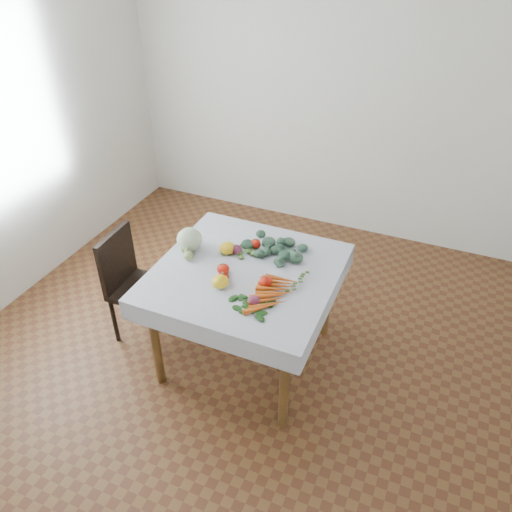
{
  "coord_description": "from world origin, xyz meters",
  "views": [
    {
      "loc": [
        1.06,
        -2.29,
        2.64
      ],
      "look_at": [
        0.03,
        0.09,
        0.82
      ],
      "focal_mm": 35.0,
      "sensor_mm": 36.0,
      "label": 1
    }
  ],
  "objects": [
    {
      "name": "heirloom_front",
      "position": [
        -0.07,
        -0.21,
        0.79
      ],
      "size": [
        0.11,
        0.11,
        0.07
      ],
      "primitive_type": "ellipsoid",
      "rotation": [
        0.0,
        0.0,
        0.06
      ],
      "color": "yellow",
      "rests_on": "tablecloth"
    },
    {
      "name": "kale_bunch",
      "position": [
        0.08,
        0.26,
        0.78
      ],
      "size": [
        0.36,
        0.33,
        0.05
      ],
      "color": "#31513B",
      "rests_on": "tablecloth"
    },
    {
      "name": "chair",
      "position": [
        -0.86,
        -0.07,
        0.48
      ],
      "size": [
        0.39,
        0.39,
        0.84
      ],
      "color": "black",
      "rests_on": "ground"
    },
    {
      "name": "heirloom_back",
      "position": [
        -0.19,
        0.13,
        0.79
      ],
      "size": [
        0.12,
        0.12,
        0.08
      ],
      "primitive_type": "ellipsoid",
      "rotation": [
        0.0,
        0.0,
        0.08
      ],
      "color": "yellow",
      "rests_on": "tablecloth"
    },
    {
      "name": "tablecloth",
      "position": [
        0.0,
        0.0,
        0.75
      ],
      "size": [
        1.12,
        1.12,
        0.01
      ],
      "primitive_type": "cube",
      "color": "white",
      "rests_on": "table"
    },
    {
      "name": "tomato_b",
      "position": [
        0.18,
        -0.1,
        0.79
      ],
      "size": [
        0.1,
        0.1,
        0.07
      ],
      "primitive_type": "ellipsoid",
      "rotation": [
        0.0,
        0.0,
        -0.27
      ],
      "color": "red",
      "rests_on": "tablecloth"
    },
    {
      "name": "ground",
      "position": [
        0.0,
        0.0,
        0.0
      ],
      "size": [
        4.0,
        4.0,
        0.0
      ],
      "primitive_type": "plane",
      "color": "brown"
    },
    {
      "name": "carrot_bunch",
      "position": [
        0.25,
        -0.16,
        0.77
      ],
      "size": [
        0.23,
        0.42,
        0.03
      ],
      "color": "#FB5D1B",
      "rests_on": "tablecloth"
    },
    {
      "name": "tomatillo_cluster",
      "position": [
        -0.37,
        0.01,
        0.78
      ],
      "size": [
        0.18,
        0.12,
        0.05
      ],
      "color": "#9FBB6B",
      "rests_on": "tablecloth"
    },
    {
      "name": "tomato_d",
      "position": [
        -0.08,
        -0.16,
        0.79
      ],
      "size": [
        0.09,
        0.09,
        0.07
      ],
      "primitive_type": "ellipsoid",
      "rotation": [
        0.0,
        0.0,
        0.26
      ],
      "color": "red",
      "rests_on": "tablecloth"
    },
    {
      "name": "dill_bunch",
      "position": [
        -0.12,
        0.17,
        0.77
      ],
      "size": [
        0.21,
        0.18,
        0.02
      ],
      "color": "#567A38",
      "rests_on": "tablecloth"
    },
    {
      "name": "onion_a",
      "position": [
        -0.13,
        0.15,
        0.79
      ],
      "size": [
        0.08,
        0.08,
        0.06
      ],
      "primitive_type": "ellipsoid",
      "rotation": [
        0.0,
        0.0,
        -0.05
      ],
      "color": "#571839",
      "rests_on": "tablecloth"
    },
    {
      "name": "onion_b",
      "position": [
        0.18,
        -0.28,
        0.79
      ],
      "size": [
        0.08,
        0.08,
        0.06
      ],
      "primitive_type": "ellipsoid",
      "rotation": [
        0.0,
        0.0,
        0.17
      ],
      "color": "#571839",
      "rests_on": "tablecloth"
    },
    {
      "name": "table",
      "position": [
        0.0,
        0.0,
        0.65
      ],
      "size": [
        1.0,
        1.0,
        0.75
      ],
      "color": "brown",
      "rests_on": "ground"
    },
    {
      "name": "cabbage",
      "position": [
        -0.44,
        0.08,
        0.83
      ],
      "size": [
        0.21,
        0.21,
        0.15
      ],
      "primitive_type": "ellipsoid",
      "rotation": [
        0.0,
        0.0,
        0.27
      ],
      "color": "silver",
      "rests_on": "tablecloth"
    },
    {
      "name": "tomato_a",
      "position": [
        -0.05,
        0.26,
        0.79
      ],
      "size": [
        0.09,
        0.09,
        0.06
      ],
      "primitive_type": "ellipsoid",
      "rotation": [
        0.0,
        0.0,
        -0.27
      ],
      "color": "red",
      "rests_on": "tablecloth"
    },
    {
      "name": "tomato_c",
      "position": [
        -0.12,
        -0.08,
        0.79
      ],
      "size": [
        0.08,
        0.08,
        0.07
      ],
      "primitive_type": "ellipsoid",
      "rotation": [
        0.0,
        0.0,
        -0.04
      ],
      "color": "red",
      "rests_on": "tablecloth"
    },
    {
      "name": "back_wall",
      "position": [
        0.0,
        2.0,
        1.35
      ],
      "size": [
        4.0,
        0.04,
        2.7
      ],
      "primitive_type": "cube",
      "color": "white",
      "rests_on": "ground"
    },
    {
      "name": "basil_bunch",
      "position": [
        0.17,
        -0.3,
        0.76
      ],
      "size": [
        0.25,
        0.21,
        0.01
      ],
      "color": "#1A561B",
      "rests_on": "tablecloth"
    }
  ]
}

